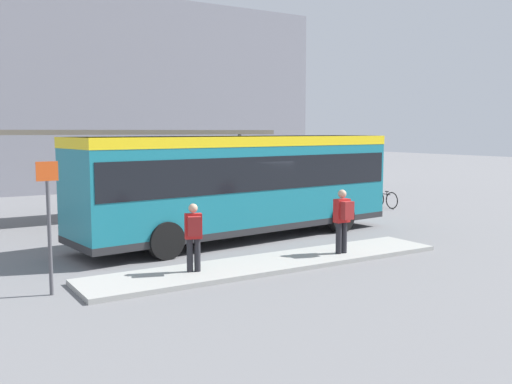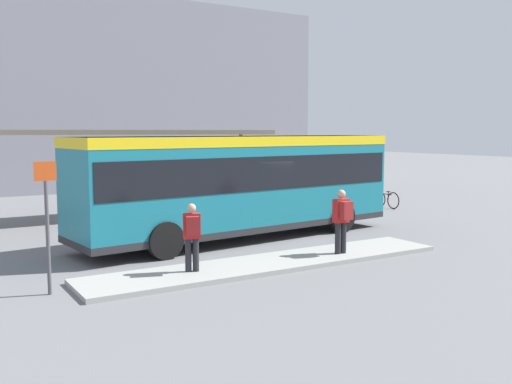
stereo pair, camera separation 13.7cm
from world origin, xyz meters
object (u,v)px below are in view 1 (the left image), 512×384
object	(u,v)px
platform_sign	(49,221)
bicycle_black	(384,199)
pedestrian_companion	(194,233)
potted_planter_near_shelter	(156,208)
bicycle_red	(373,197)
bicycle_orange	(354,196)
city_bus	(242,179)
pedestrian_waiting	(343,217)

from	to	relation	value
platform_sign	bicycle_black	bearing A→B (deg)	22.15
pedestrian_companion	potted_planter_near_shelter	world-z (taller)	pedestrian_companion
potted_planter_near_shelter	bicycle_red	bearing A→B (deg)	1.74
platform_sign	potted_planter_near_shelter	bearing A→B (deg)	53.57
bicycle_red	bicycle_orange	xyz separation A→B (m)	(-0.38, 0.89, 0.01)
bicycle_black	potted_planter_near_shelter	distance (m)	10.67
bicycle_black	platform_sign	bearing A→B (deg)	113.97
pedestrian_companion	bicycle_red	world-z (taller)	pedestrian_companion
city_bus	pedestrian_companion	distance (m)	5.01
pedestrian_companion	bicycle_orange	bearing A→B (deg)	-37.25
pedestrian_waiting	platform_sign	distance (m)	7.52
platform_sign	bicycle_red	bearing A→B (deg)	24.64
platform_sign	city_bus	bearing A→B (deg)	26.94
bicycle_black	bicycle_orange	world-z (taller)	bicycle_black
bicycle_red	bicycle_orange	bearing A→B (deg)	28.76
bicycle_red	platform_sign	size ratio (longest dim) A/B	0.58
pedestrian_waiting	pedestrian_companion	distance (m)	4.31
bicycle_orange	pedestrian_companion	bearing A→B (deg)	132.75
pedestrian_waiting	bicycle_orange	size ratio (longest dim) A/B	1.02
pedestrian_companion	potted_planter_near_shelter	bearing A→B (deg)	3.21
city_bus	pedestrian_waiting	distance (m)	4.03
potted_planter_near_shelter	platform_sign	size ratio (longest dim) A/B	0.47
city_bus	bicycle_red	distance (m)	10.31
bicycle_red	platform_sign	bearing A→B (deg)	120.30
city_bus	pedestrian_companion	bearing A→B (deg)	-139.70
bicycle_black	bicycle_red	size ratio (longest dim) A/B	1.08
pedestrian_companion	platform_sign	bearing A→B (deg)	104.44
bicycle_red	bicycle_orange	size ratio (longest dim) A/B	0.96
bicycle_orange	potted_planter_near_shelter	world-z (taller)	potted_planter_near_shelter
pedestrian_waiting	potted_planter_near_shelter	size ratio (longest dim) A/B	1.32
city_bus	bicycle_black	world-z (taller)	city_bus
bicycle_black	potted_planter_near_shelter	bearing A→B (deg)	88.83
potted_planter_near_shelter	platform_sign	world-z (taller)	platform_sign
potted_planter_near_shelter	platform_sign	distance (m)	8.74
pedestrian_waiting	platform_sign	bearing A→B (deg)	85.77
pedestrian_waiting	bicycle_orange	bearing A→B (deg)	-43.33
city_bus	platform_sign	xyz separation A→B (m)	(-6.59, -3.35, -0.34)
city_bus	pedestrian_companion	size ratio (longest dim) A/B	6.85
pedestrian_waiting	bicycle_red	bearing A→B (deg)	-47.71
bicycle_black	pedestrian_companion	bearing A→B (deg)	119.64
city_bus	bicycle_black	bearing A→B (deg)	12.39
pedestrian_companion	city_bus	bearing A→B (deg)	-25.05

